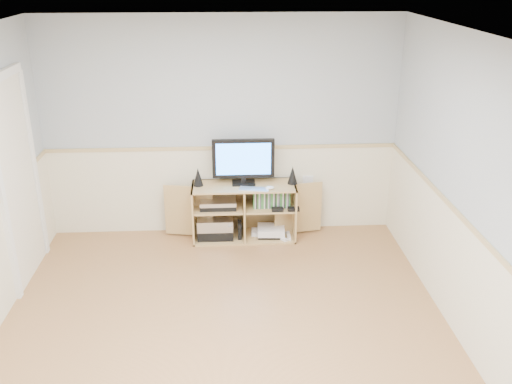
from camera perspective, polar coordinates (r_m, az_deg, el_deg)
room at (r=4.47m, az=-4.17°, el=-1.39°), size 4.04×4.54×2.54m
media_cabinet at (r=6.60m, az=-1.23°, el=-1.72°), size 1.83×0.44×0.65m
monitor at (r=6.38m, az=-1.27°, el=3.23°), size 0.69×0.18×0.52m
speaker_left at (r=6.41m, az=-5.82°, el=1.51°), size 0.11×0.11×0.21m
speaker_right at (r=6.45m, az=3.68°, el=1.71°), size 0.11×0.11×0.21m
keyboard at (r=6.30m, az=-0.19°, el=0.29°), size 0.35×0.19×0.01m
mouse at (r=6.31m, az=1.39°, el=0.43°), size 0.10×0.07×0.04m
av_components at (r=6.59m, az=-3.95°, el=-2.88°), size 0.50×0.30×0.47m
game_consoles at (r=6.67m, az=1.41°, el=-3.95°), size 0.45×0.30×0.11m
game_cases at (r=6.49m, az=1.55°, el=-0.68°), size 0.42×0.14×0.19m
wall_outlet at (r=6.73m, az=5.20°, el=1.13°), size 0.12×0.03×0.12m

